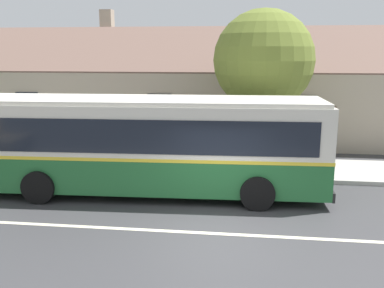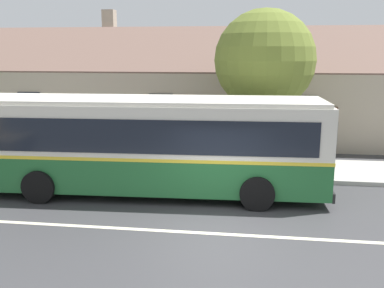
{
  "view_description": "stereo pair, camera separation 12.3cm",
  "coord_description": "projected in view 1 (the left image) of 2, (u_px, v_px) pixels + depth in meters",
  "views": [
    {
      "loc": [
        0.59,
        -9.95,
        4.47
      ],
      "look_at": [
        -1.03,
        2.87,
        1.65
      ],
      "focal_mm": 40.0,
      "sensor_mm": 36.0,
      "label": 1
    },
    {
      "loc": [
        0.71,
        -9.93,
        4.47
      ],
      "look_at": [
        -1.03,
        2.87,
        1.65
      ],
      "focal_mm": 40.0,
      "sensor_mm": 36.0,
      "label": 2
    }
  ],
  "objects": [
    {
      "name": "lane_divider_stripe",
      "position": [
        218.0,
        234.0,
        10.67
      ],
      "size": [
        60.0,
        0.16,
        0.01
      ],
      "primitive_type": "cube",
      "color": "beige",
      "rests_on": "ground"
    },
    {
      "name": "ground_plane",
      "position": [
        218.0,
        234.0,
        10.67
      ],
      "size": [
        300.0,
        300.0,
        0.0
      ],
      "primitive_type": "plane",
      "color": "#38383A"
    },
    {
      "name": "street_tree_primary",
      "position": [
        262.0,
        64.0,
        16.31
      ],
      "size": [
        3.87,
        3.87,
        6.05
      ],
      "color": "#4C3828",
      "rests_on": "ground"
    },
    {
      "name": "sidewalk_far",
      "position": [
        229.0,
        167.0,
        16.47
      ],
      "size": [
        60.0,
        3.0,
        0.15
      ],
      "primitive_type": "cube",
      "color": "#ADAAA3",
      "rests_on": "ground"
    },
    {
      "name": "transit_bus",
      "position": [
        147.0,
        143.0,
        13.43
      ],
      "size": [
        11.23,
        3.07,
        3.04
      ],
      "color": "#236633",
      "rests_on": "ground"
    },
    {
      "name": "community_building",
      "position": [
        233.0,
        98.0,
        24.19
      ],
      "size": [
        28.05,
        10.41,
        6.83
      ],
      "color": "tan",
      "rests_on": "ground"
    },
    {
      "name": "bus_stop_sign",
      "position": [
        319.0,
        134.0,
        14.77
      ],
      "size": [
        0.36,
        0.07,
        2.4
      ],
      "color": "gray",
      "rests_on": "sidewalk_far"
    }
  ]
}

